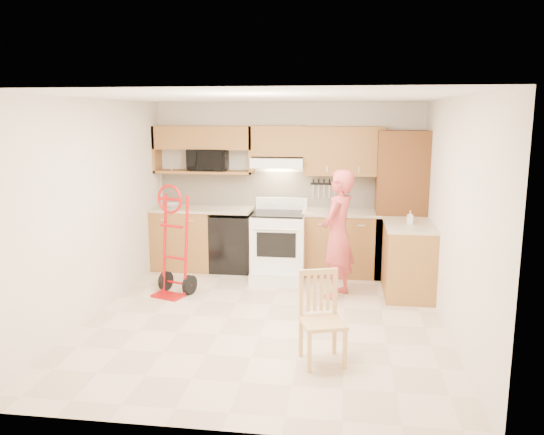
% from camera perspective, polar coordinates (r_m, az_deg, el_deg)
% --- Properties ---
extents(floor, '(4.00, 4.50, 0.02)m').
position_cam_1_polar(floor, '(6.32, -0.62, -10.79)').
color(floor, beige).
rests_on(floor, ground).
extents(ceiling, '(4.00, 4.50, 0.02)m').
position_cam_1_polar(ceiling, '(5.88, -0.68, 12.69)').
color(ceiling, white).
rests_on(ceiling, ground).
extents(wall_back, '(4.00, 0.02, 2.50)m').
position_cam_1_polar(wall_back, '(8.19, 1.67, 3.32)').
color(wall_back, '#EFE4CF').
rests_on(wall_back, ground).
extents(wall_front, '(4.00, 0.02, 2.50)m').
position_cam_1_polar(wall_front, '(3.81, -5.65, -5.52)').
color(wall_front, '#EFE4CF').
rests_on(wall_front, ground).
extents(wall_left, '(0.02, 4.50, 2.50)m').
position_cam_1_polar(wall_left, '(6.57, -18.26, 0.92)').
color(wall_left, '#EFE4CF').
rests_on(wall_left, ground).
extents(wall_right, '(0.02, 4.50, 2.50)m').
position_cam_1_polar(wall_right, '(6.02, 18.63, 0.03)').
color(wall_right, '#EFE4CF').
rests_on(wall_right, ground).
extents(backsplash, '(3.92, 0.03, 0.55)m').
position_cam_1_polar(backsplash, '(8.17, 1.65, 2.95)').
color(backsplash, beige).
rests_on(backsplash, wall_back).
extents(lower_cab_left, '(0.90, 0.60, 0.90)m').
position_cam_1_polar(lower_cab_left, '(8.34, -9.25, -2.26)').
color(lower_cab_left, '#905B29').
rests_on(lower_cab_left, ground).
extents(dishwasher, '(0.60, 0.60, 0.85)m').
position_cam_1_polar(dishwasher, '(8.16, -4.19, -2.62)').
color(dishwasher, black).
rests_on(dishwasher, ground).
extents(lower_cab_right, '(1.14, 0.60, 0.90)m').
position_cam_1_polar(lower_cab_right, '(7.99, 7.34, -2.80)').
color(lower_cab_right, '#905B29').
rests_on(lower_cab_right, ground).
extents(countertop_left, '(1.50, 0.63, 0.04)m').
position_cam_1_polar(countertop_left, '(8.17, -7.33, 0.88)').
color(countertop_left, '#BAA98D').
rests_on(countertop_left, lower_cab_left).
extents(countertop_right, '(1.14, 0.63, 0.04)m').
position_cam_1_polar(countertop_right, '(7.89, 7.42, 0.52)').
color(countertop_right, '#BAA98D').
rests_on(countertop_right, lower_cab_right).
extents(cab_return_right, '(0.60, 1.00, 0.90)m').
position_cam_1_polar(cab_return_right, '(7.26, 14.17, -4.43)').
color(cab_return_right, '#905B29').
rests_on(cab_return_right, ground).
extents(countertop_return, '(0.63, 1.00, 0.04)m').
position_cam_1_polar(countertop_return, '(7.15, 14.35, -0.79)').
color(countertop_return, '#BAA98D').
rests_on(countertop_return, cab_return_right).
extents(pantry_tall, '(0.70, 0.60, 2.10)m').
position_cam_1_polar(pantry_tall, '(7.91, 13.39, 1.30)').
color(pantry_tall, '#512E13').
rests_on(pantry_tall, ground).
extents(upper_cab_left, '(1.50, 0.33, 0.34)m').
position_cam_1_polar(upper_cab_left, '(8.18, -7.27, 8.37)').
color(upper_cab_left, '#905B29').
rests_on(upper_cab_left, wall_back).
extents(upper_shelf_mw, '(1.50, 0.33, 0.04)m').
position_cam_1_polar(upper_shelf_mw, '(8.22, -7.18, 4.82)').
color(upper_shelf_mw, '#905B29').
rests_on(upper_shelf_mw, wall_back).
extents(upper_cab_center, '(0.76, 0.33, 0.44)m').
position_cam_1_polar(upper_cab_center, '(7.97, 0.69, 8.10)').
color(upper_cab_center, '#905B29').
rests_on(upper_cab_center, wall_back).
extents(upper_cab_right, '(1.14, 0.33, 0.70)m').
position_cam_1_polar(upper_cab_right, '(7.92, 7.58, 6.98)').
color(upper_cab_right, '#905B29').
rests_on(upper_cab_right, wall_back).
extents(range_hood, '(0.76, 0.46, 0.14)m').
position_cam_1_polar(range_hood, '(7.93, 0.63, 5.84)').
color(range_hood, white).
rests_on(range_hood, wall_back).
extents(knife_strip, '(0.40, 0.05, 0.29)m').
position_cam_1_polar(knife_strip, '(8.10, 5.50, 3.12)').
color(knife_strip, black).
rests_on(knife_strip, backsplash).
extents(microwave, '(0.60, 0.42, 0.32)m').
position_cam_1_polar(microwave, '(8.19, -6.77, 6.08)').
color(microwave, black).
rests_on(microwave, upper_shelf_mw).
extents(range, '(0.76, 0.99, 1.11)m').
position_cam_1_polar(range, '(7.71, 0.69, -2.39)').
color(range, white).
rests_on(range, ground).
extents(person, '(0.60, 0.71, 1.64)m').
position_cam_1_polar(person, '(6.90, 6.97, -1.78)').
color(person, '#C14444').
rests_on(person, ground).
extents(hand_truck, '(0.64, 0.61, 1.31)m').
position_cam_1_polar(hand_truck, '(7.07, -10.58, -2.97)').
color(hand_truck, '#B60D0E').
rests_on(hand_truck, ground).
extents(dining_chair, '(0.50, 0.53, 0.87)m').
position_cam_1_polar(dining_chair, '(5.16, 5.38, -10.64)').
color(dining_chair, '#DEB670').
rests_on(dining_chair, ground).
extents(soap_bottle, '(0.09, 0.09, 0.17)m').
position_cam_1_polar(soap_bottle, '(7.14, 14.38, 0.04)').
color(soap_bottle, white).
rests_on(soap_bottle, countertop_return).
extents(bowl, '(0.26, 0.26, 0.06)m').
position_cam_1_polar(bowl, '(8.29, -10.47, 1.28)').
color(bowl, white).
rests_on(bowl, countertop_left).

